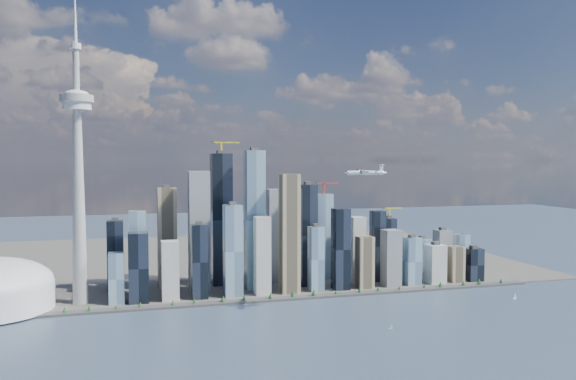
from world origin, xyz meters
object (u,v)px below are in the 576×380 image
object	(u,v)px
needle_tower	(78,169)
sailboat_west	(391,327)
sailboat_east	(515,297)
airplane	(365,172)

from	to	relation	value
needle_tower	sailboat_west	size ratio (longest dim) A/B	62.27
sailboat_west	sailboat_east	size ratio (longest dim) A/B	0.81
needle_tower	sailboat_west	xyz separation A→B (m)	(457.29, -270.98, -233.00)
needle_tower	sailboat_west	distance (m)	580.37
airplane	sailboat_east	xyz separation A→B (m)	(308.05, 32.19, -228.04)
sailboat_east	sailboat_west	bearing A→B (deg)	-173.74
sailboat_west	needle_tower	bearing A→B (deg)	165.63
sailboat_east	needle_tower	bearing A→B (deg)	154.31
sailboat_west	sailboat_east	xyz separation A→B (m)	(296.91, 105.63, 0.66)
needle_tower	sailboat_west	world-z (taller)	needle_tower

